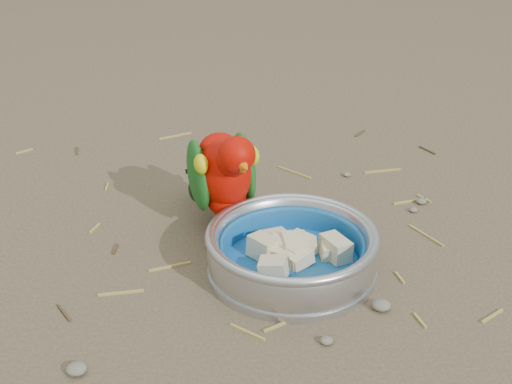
{
  "coord_description": "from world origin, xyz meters",
  "views": [
    {
      "loc": [
        -0.08,
        -0.8,
        0.51
      ],
      "look_at": [
        -0.02,
        0.05,
        0.08
      ],
      "focal_mm": 50.0,
      "sensor_mm": 36.0,
      "label": 1
    }
  ],
  "objects": [
    {
      "name": "ground",
      "position": [
        0.0,
        0.0,
        0.0
      ],
      "size": [
        60.0,
        60.0,
        0.0
      ],
      "primitive_type": "plane",
      "color": "brown"
    },
    {
      "name": "lory_parrot",
      "position": [
        -0.06,
        0.09,
        0.08
      ],
      "size": [
        0.15,
        0.21,
        0.16
      ],
      "primitive_type": null,
      "rotation": [
        0.0,
        0.0,
        -2.81
      ],
      "color": "#B30A01",
      "rests_on": "ground"
    },
    {
      "name": "bowl_wall",
      "position": [
        0.02,
        -0.03,
        0.04
      ],
      "size": [
        0.22,
        0.22,
        0.04
      ],
      "primitive_type": null,
      "color": "#B2B2BA",
      "rests_on": "food_bowl"
    },
    {
      "name": "ground_debris",
      "position": [
        -0.04,
        0.05,
        0.0
      ],
      "size": [
        0.9,
        0.8,
        0.01
      ],
      "primitive_type": null,
      "color": "#AC8F48",
      "rests_on": "ground"
    },
    {
      "name": "fruit_wedges",
      "position": [
        0.02,
        -0.03,
        0.03
      ],
      "size": [
        0.13,
        0.13,
        0.03
      ],
      "primitive_type": null,
      "color": "beige",
      "rests_on": "food_bowl"
    },
    {
      "name": "food_bowl",
      "position": [
        0.02,
        -0.03,
        0.01
      ],
      "size": [
        0.22,
        0.22,
        0.02
      ],
      "primitive_type": "cylinder",
      "color": "#B2B2BA",
      "rests_on": "ground"
    }
  ]
}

